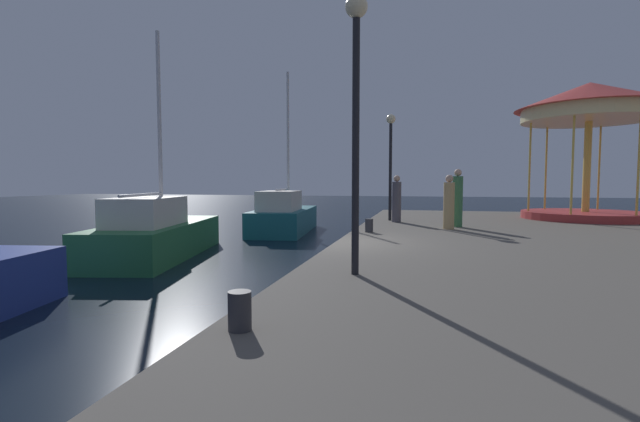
# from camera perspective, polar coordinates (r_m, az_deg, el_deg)

# --- Properties ---
(ground_plane) EXTENTS (120.00, 120.00, 0.00)m
(ground_plane) POSITION_cam_1_polar(r_m,az_deg,el_deg) (11.43, 2.11, -7.87)
(ground_plane) COLOR black
(sailboat_green) EXTENTS (3.36, 6.39, 6.93)m
(sailboat_green) POSITION_cam_1_polar(r_m,az_deg,el_deg) (14.42, -20.36, -2.78)
(sailboat_green) COLOR #236638
(sailboat_green) RESTS_ON ground
(sailboat_teal) EXTENTS (2.85, 6.18, 7.46)m
(sailboat_teal) POSITION_cam_1_polar(r_m,az_deg,el_deg) (20.20, -4.70, -0.68)
(sailboat_teal) COLOR #19606B
(sailboat_teal) RESTS_ON ground
(carousel) EXTENTS (5.56, 5.56, 5.44)m
(carousel) POSITION_cam_1_polar(r_m,az_deg,el_deg) (21.00, 31.28, 10.30)
(carousel) COLOR #B23333
(carousel) RESTS_ON quay_dock
(lamp_post_near_edge) EXTENTS (0.36, 0.36, 4.44)m
(lamp_post_near_edge) POSITION_cam_1_polar(r_m,az_deg,el_deg) (7.35, 4.65, 15.66)
(lamp_post_near_edge) COLOR black
(lamp_post_near_edge) RESTS_ON quay_dock
(lamp_post_mid_promenade) EXTENTS (0.36, 0.36, 4.10)m
(lamp_post_mid_promenade) POSITION_cam_1_polar(r_m,az_deg,el_deg) (17.54, 9.06, 8.04)
(lamp_post_mid_promenade) COLOR black
(lamp_post_mid_promenade) RESTS_ON quay_dock
(bollard_north) EXTENTS (0.24, 0.24, 0.40)m
(bollard_north) POSITION_cam_1_polar(r_m,az_deg,el_deg) (13.36, 6.33, -1.86)
(bollard_north) COLOR #2D2D33
(bollard_north) RESTS_ON quay_dock
(bollard_center) EXTENTS (0.24, 0.24, 0.40)m
(bollard_center) POSITION_cam_1_polar(r_m,az_deg,el_deg) (4.69, -10.28, -12.51)
(bollard_center) COLOR #2D2D33
(bollard_center) RESTS_ON quay_dock
(person_by_the_water) EXTENTS (0.34, 0.34, 1.93)m
(person_by_the_water) POSITION_cam_1_polar(r_m,az_deg,el_deg) (15.47, 17.25, 1.39)
(person_by_the_water) COLOR #387247
(person_by_the_water) RESTS_ON quay_dock
(person_near_carousel) EXTENTS (0.34, 0.34, 1.73)m
(person_near_carousel) POSITION_cam_1_polar(r_m,az_deg,el_deg) (14.66, 16.24, 0.90)
(person_near_carousel) COLOR tan
(person_near_carousel) RESTS_ON quay_dock
(person_mid_promenade) EXTENTS (0.34, 0.34, 1.75)m
(person_mid_promenade) POSITION_cam_1_polar(r_m,az_deg,el_deg) (16.82, 9.82, 1.37)
(person_mid_promenade) COLOR #514C56
(person_mid_promenade) RESTS_ON quay_dock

